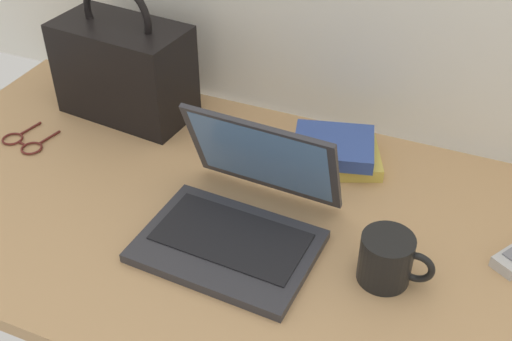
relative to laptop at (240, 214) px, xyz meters
The scene contains 6 objects.
desk 0.08m from the laptop, 53.35° to the left, with size 1.60×0.76×0.03m.
laptop is the anchor object (origin of this frame).
coffee_mug 0.27m from the laptop, ahead, with size 0.13×0.09×0.09m.
eyeglasses 0.57m from the laptop, behind, with size 0.12×0.12×0.01m.
handbag 0.51m from the laptop, 145.61° to the left, with size 0.31×0.19×0.33m.
book_stack 0.29m from the laptop, 71.78° to the left, with size 0.23×0.20×0.06m.
Camera 1 is at (0.34, -0.83, 0.84)m, focal length 44.64 mm.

